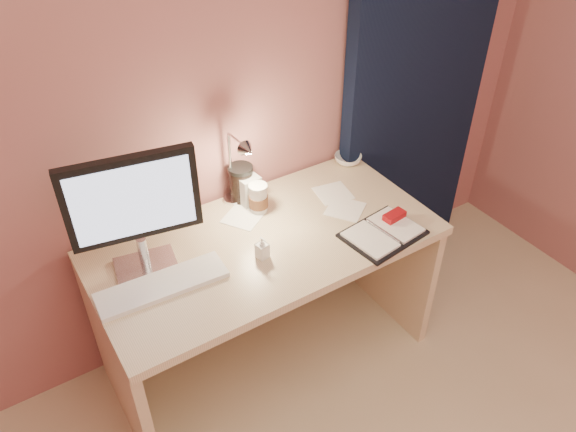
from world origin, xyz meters
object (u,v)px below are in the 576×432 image
desk_lamp (239,167)px  monitor (134,205)px  planner (384,232)px  desk (258,270)px  coffee_cup (258,199)px  product_box (249,190)px  keyboard (162,285)px  dark_jar (241,185)px  lotion_bottle (262,248)px  bowl (348,159)px

desk_lamp → monitor: bearing=-169.8°
desk_lamp → planner: bearing=-50.9°
desk → desk_lamp: (0.01, 0.14, 0.45)m
coffee_cup → product_box: size_ratio=1.00×
keyboard → coffee_cup: size_ratio=3.60×
desk → coffee_cup: (0.07, 0.11, 0.29)m
coffee_cup → dark_jar: 0.12m
desk → lotion_bottle: lotion_bottle is taller
lotion_bottle → desk_lamp: bearing=76.4°
planner → product_box: bearing=119.2°
monitor → keyboard: size_ratio=1.04×
planner → monitor: bearing=152.7°
planner → coffee_cup: (-0.35, 0.41, 0.05)m
planner → lotion_bottle: lotion_bottle is taller
monitor → keyboard: bearing=-75.3°
keyboard → lotion_bottle: bearing=-4.8°
keyboard → dark_jar: 0.61m
keyboard → planner: bearing=-9.8°
dark_jar → product_box: (0.01, -0.04, -0.01)m
monitor → coffee_cup: size_ratio=3.73×
bowl → lotion_bottle: lotion_bottle is taller
desk → keyboard: bearing=-167.0°
bowl → dark_jar: (-0.58, 0.01, 0.05)m
lotion_bottle → product_box: bearing=68.4°
planner → lotion_bottle: (-0.49, 0.14, 0.04)m
keyboard → planner: 0.90m
dark_jar → lotion_bottle: bearing=-107.4°
product_box → planner: bearing=-60.3°
product_box → lotion_bottle: bearing=-118.1°
desk → coffee_cup: 0.32m
bowl → dark_jar: size_ratio=0.88×
coffee_cup → lotion_bottle: (-0.14, -0.27, -0.01)m
desk → dark_jar: 0.38m
monitor → product_box: (0.54, 0.15, -0.23)m
monitor → lotion_bottle: size_ratio=5.20×
planner → product_box: (-0.36, 0.48, 0.05)m
planner → desk_lamp: 0.65m
lotion_bottle → product_box: size_ratio=0.72×
monitor → coffee_cup: (0.54, 0.08, -0.23)m
desk → monitor: size_ratio=2.83×
planner → coffee_cup: 0.54m
planner → desk_lamp: desk_lamp is taller
monitor → product_box: monitor is taller
lotion_bottle → dark_jar: 0.40m
monitor → planner: 0.99m
bowl → lotion_bottle: size_ratio=1.38×
desk → bowl: 0.71m
monitor → dark_jar: bearing=30.8°
keyboard → bowl: bowl is taller
coffee_cup → bowl: bearing=10.5°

